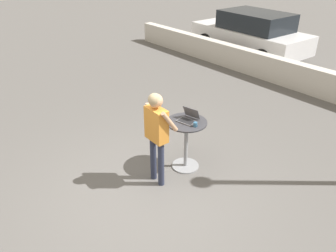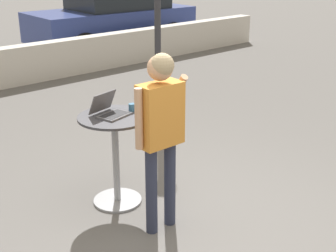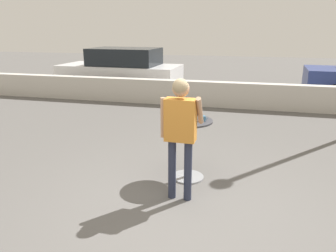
{
  "view_description": "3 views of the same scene",
  "coord_description": "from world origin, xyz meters",
  "px_view_note": "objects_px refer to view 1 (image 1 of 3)",
  "views": [
    {
      "loc": [
        3.59,
        -2.55,
        3.74
      ],
      "look_at": [
        -0.16,
        0.55,
        1.04
      ],
      "focal_mm": 35.0,
      "sensor_mm": 36.0,
      "label": 1
    },
    {
      "loc": [
        -2.73,
        -2.66,
        2.53
      ],
      "look_at": [
        0.02,
        0.38,
        0.99
      ],
      "focal_mm": 50.0,
      "sensor_mm": 36.0,
      "label": 2
    },
    {
      "loc": [
        0.71,
        -3.81,
        2.34
      ],
      "look_at": [
        -0.35,
        0.42,
        1.03
      ],
      "focal_mm": 35.0,
      "sensor_mm": 36.0,
      "label": 3
    }
  ],
  "objects_px": {
    "cafe_table": "(186,139)",
    "parked_car_further_down": "(251,33)",
    "laptop": "(188,118)",
    "coffee_mug": "(195,124)",
    "standing_person": "(156,128)"
  },
  "relations": [
    {
      "from": "laptop",
      "to": "standing_person",
      "type": "bearing_deg",
      "value": -88.04
    },
    {
      "from": "cafe_table",
      "to": "parked_car_further_down",
      "type": "xyz_separation_m",
      "value": [
        -3.86,
        6.81,
        0.21
      ]
    },
    {
      "from": "coffee_mug",
      "to": "standing_person",
      "type": "xyz_separation_m",
      "value": [
        -0.21,
        -0.69,
        0.09
      ]
    },
    {
      "from": "cafe_table",
      "to": "standing_person",
      "type": "distance_m",
      "value": 0.84
    },
    {
      "from": "laptop",
      "to": "standing_person",
      "type": "distance_m",
      "value": 0.75
    },
    {
      "from": "cafe_table",
      "to": "coffee_mug",
      "type": "xyz_separation_m",
      "value": [
        0.23,
        -0.01,
        0.39
      ]
    },
    {
      "from": "cafe_table",
      "to": "parked_car_further_down",
      "type": "bearing_deg",
      "value": 119.54
    },
    {
      "from": "coffee_mug",
      "to": "standing_person",
      "type": "height_order",
      "value": "standing_person"
    },
    {
      "from": "coffee_mug",
      "to": "parked_car_further_down",
      "type": "xyz_separation_m",
      "value": [
        -4.09,
        6.82,
        -0.19
      ]
    },
    {
      "from": "laptop",
      "to": "parked_car_further_down",
      "type": "xyz_separation_m",
      "value": [
        -3.85,
        6.76,
        -0.2
      ]
    },
    {
      "from": "cafe_table",
      "to": "laptop",
      "type": "height_order",
      "value": "laptop"
    },
    {
      "from": "cafe_table",
      "to": "laptop",
      "type": "xyz_separation_m",
      "value": [
        -0.01,
        0.05,
        0.41
      ]
    },
    {
      "from": "laptop",
      "to": "standing_person",
      "type": "xyz_separation_m",
      "value": [
        0.03,
        -0.74,
        0.08
      ]
    },
    {
      "from": "laptop",
      "to": "coffee_mug",
      "type": "distance_m",
      "value": 0.25
    },
    {
      "from": "coffee_mug",
      "to": "parked_car_further_down",
      "type": "distance_m",
      "value": 7.95
    }
  ]
}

